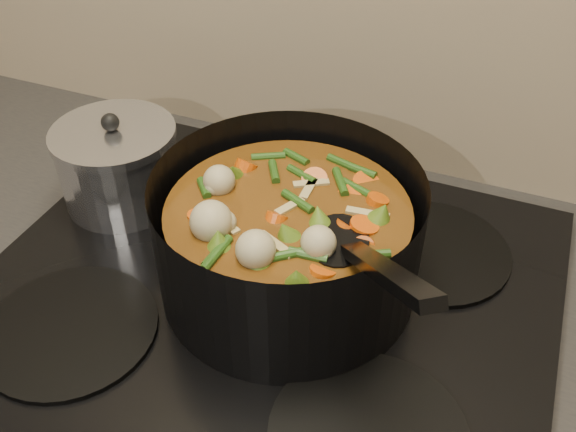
% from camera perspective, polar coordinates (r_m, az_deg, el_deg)
% --- Properties ---
extents(stovetop, '(0.62, 0.54, 0.03)m').
position_cam_1_polar(stovetop, '(0.72, -2.20, -7.01)').
color(stovetop, black).
rests_on(stovetop, counter).
extents(stockpot, '(0.37, 0.37, 0.21)m').
position_cam_1_polar(stockpot, '(0.68, 0.02, -2.10)').
color(stockpot, black).
rests_on(stockpot, stovetop).
extents(saucepan, '(0.15, 0.15, 0.12)m').
position_cam_1_polar(saucepan, '(0.83, -14.80, 4.41)').
color(saucepan, silver).
rests_on(saucepan, stovetop).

